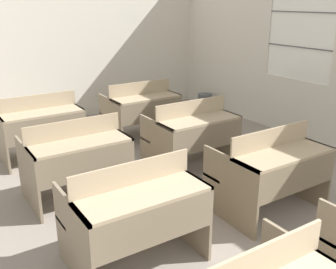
{
  "coord_description": "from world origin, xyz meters",
  "views": [
    {
      "loc": [
        -2.14,
        0.2,
        2.14
      ],
      "look_at": [
        0.0,
        3.53,
        0.77
      ],
      "focal_mm": 42.0,
      "sensor_mm": 36.0,
      "label": 1
    }
  ],
  "objects": [
    {
      "name": "bench_second_left",
      "position": [
        -0.82,
        2.76,
        0.47
      ],
      "size": [
        1.07,
        0.8,
        0.91
      ],
      "color": "#81725B",
      "rests_on": "ground_plane"
    },
    {
      "name": "bench_third_right",
      "position": [
        0.76,
        4.12,
        0.47
      ],
      "size": [
        1.07,
        0.8,
        0.91
      ],
      "color": "#80715A",
      "rests_on": "ground_plane"
    },
    {
      "name": "bench_third_left",
      "position": [
        -0.82,
        4.13,
        0.47
      ],
      "size": [
        1.07,
        0.8,
        0.91
      ],
      "color": "#7E6F58",
      "rests_on": "ground_plane"
    },
    {
      "name": "bench_back_right",
      "position": [
        0.78,
        5.52,
        0.47
      ],
      "size": [
        1.07,
        0.8,
        0.91
      ],
      "color": "#7D6E57",
      "rests_on": "ground_plane"
    },
    {
      "name": "wall_back",
      "position": [
        0.0,
        7.24,
        1.44
      ],
      "size": [
        5.98,
        0.06,
        2.88
      ],
      "color": "beige",
      "rests_on": "ground_plane"
    },
    {
      "name": "bench_back_left",
      "position": [
        -0.82,
        5.52,
        0.47
      ],
      "size": [
        1.07,
        0.8,
        0.91
      ],
      "color": "#81725B",
      "rests_on": "ground_plane"
    },
    {
      "name": "bench_second_right",
      "position": [
        0.76,
        2.75,
        0.47
      ],
      "size": [
        1.07,
        0.8,
        0.91
      ],
      "color": "#796A53",
      "rests_on": "ground_plane"
    },
    {
      "name": "wastepaper_bin",
      "position": [
        2.67,
        6.29,
        0.16
      ],
      "size": [
        0.29,
        0.29,
        0.33
      ],
      "color": "#474C51",
      "rests_on": "ground_plane"
    }
  ]
}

